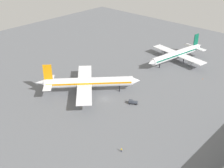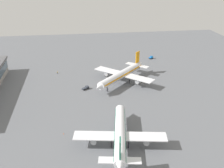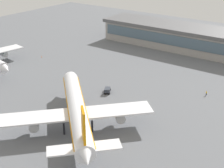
{
  "view_description": "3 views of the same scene",
  "coord_description": "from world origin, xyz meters",
  "views": [
    {
      "loc": [
        -88.12,
        -86.55,
        74.1
      ],
      "look_at": [
        9.08,
        3.51,
        3.72
      ],
      "focal_mm": 45.77,
      "sensor_mm": 36.0,
      "label": 1
    },
    {
      "loc": [
        161.1,
        -18.52,
        71.65
      ],
      "look_at": [
        8.34,
        3.13,
        3.67
      ],
      "focal_mm": 43.52,
      "sensor_mm": 36.0,
      "label": 2
    },
    {
      "loc": [
        -57.18,
        71.1,
        50.25
      ],
      "look_at": [
        0.02,
        -7.89,
        6.79
      ],
      "focal_mm": 51.82,
      "sensor_mm": 36.0,
      "label": 3
    }
  ],
  "objects": [
    {
      "name": "airplane_at_gate",
      "position": [
        64.79,
        -1.41,
        5.5
      ],
      "size": [
        49.51,
        40.12,
        15.12
      ],
      "rotation": [
        0.0,
        0.0,
        2.97
      ],
      "color": "white",
      "rests_on": "ground"
    },
    {
      "name": "ground",
      "position": [
        0.0,
        0.0,
        0.0
      ],
      "size": [
        288.0,
        288.0,
        0.0
      ],
      "primitive_type": "plane",
      "color": "slate"
    },
    {
      "name": "ground_crew_worker",
      "position": [
        -23.84,
        -31.9,
        0.85
      ],
      "size": [
        0.48,
        0.56,
        1.67
      ],
      "rotation": [
        0.0,
        0.0,
        3.46
      ],
      "color": "#1E2338",
      "rests_on": "ground"
    },
    {
      "name": "airplane_taxiing",
      "position": [
        -1.16,
        11.07,
        5.98
      ],
      "size": [
        43.35,
        41.58,
        16.46
      ],
      "rotation": [
        0.0,
        0.0,
        5.53
      ],
      "color": "white",
      "rests_on": "ground"
    },
    {
      "name": "baggage_tug",
      "position": [
        -46.93,
        43.83,
        1.16
      ],
      "size": [
        3.01,
        3.62,
        2.3
      ],
      "rotation": [
        0.0,
        0.0,
        1.87
      ],
      "color": "black",
      "rests_on": "ground"
    },
    {
      "name": "pushback_tractor",
      "position": [
        5.92,
        -13.11,
        0.97
      ],
      "size": [
        3.97,
        4.73,
        1.9
      ],
      "rotation": [
        0.0,
        0.0,
        2.14
      ],
      "color": "black",
      "rests_on": "ground"
    },
    {
      "name": "safety_cone_near_gate",
      "position": [
        53.83,
        -25.85,
        0.3
      ],
      "size": [
        0.44,
        0.44,
        0.6
      ],
      "primitive_type": "cone",
      "color": "#EA590C",
      "rests_on": "ground"
    }
  ]
}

